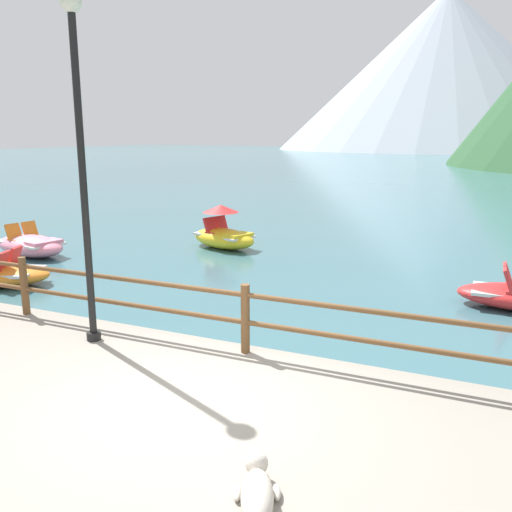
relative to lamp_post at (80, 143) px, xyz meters
name	(u,v)px	position (x,y,z in m)	size (l,w,h in m)	color
ground_plane	(459,178)	(2.18, 38.92, -3.16)	(200.00, 200.00, 0.00)	#3D6B75
dock_railing	(245,312)	(2.18, 0.47, -2.19)	(23.92, 0.12, 0.95)	brown
lamp_post	(80,143)	(0.00, 0.00, 0.00)	(0.28, 0.28, 4.64)	black
dog_resting	(257,490)	(3.58, -2.29, -2.64)	(0.54, 1.02, 0.26)	beige
pedal_boat_1	(224,234)	(-2.16, 8.19, -2.75)	(2.46, 1.77, 1.27)	yellow
pedal_boat_3	(31,245)	(-6.53, 5.09, -2.86)	(2.63, 1.70, 0.89)	pink
distant_peak	(444,71)	(-8.17, 123.47, 13.51)	(70.74, 70.74, 33.34)	#A8B2C1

